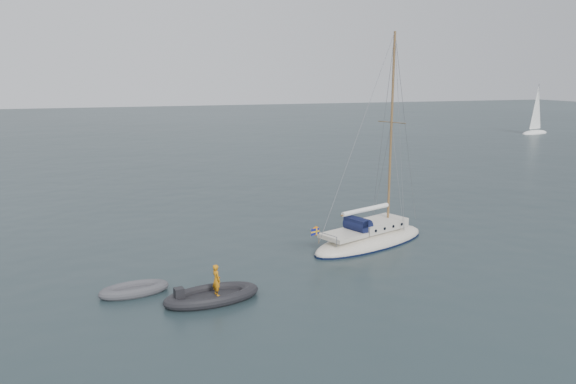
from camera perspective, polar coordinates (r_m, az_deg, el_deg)
name	(u,v)px	position (r m, az deg, el deg)	size (l,w,h in m)	color
ground	(337,262)	(29.92, 5.00, -7.12)	(300.00, 300.00, 0.00)	black
sailboat	(371,228)	(32.94, 8.40, -3.67)	(8.86, 2.66, 12.62)	white
dinghy	(134,290)	(26.60, -15.36, -9.55)	(3.14, 1.42, 0.45)	#454549
rib	(212,295)	(25.16, -7.77, -10.33)	(4.34, 1.97, 1.65)	black
distant_yacht_b	(536,111)	(101.71, 23.92, 7.51)	(6.50, 3.47, 8.61)	white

